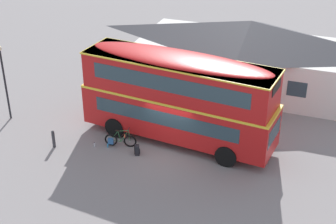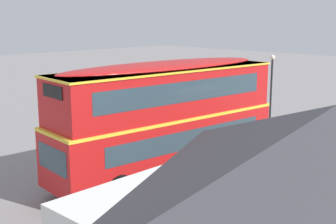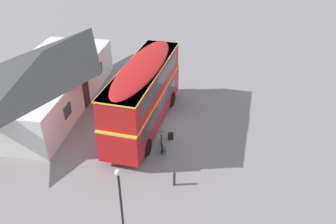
# 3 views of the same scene
# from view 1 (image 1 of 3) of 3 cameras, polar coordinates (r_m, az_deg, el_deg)

# --- Properties ---
(ground_plane) EXTENTS (120.00, 120.00, 0.00)m
(ground_plane) POSITION_cam_1_polar(r_m,az_deg,el_deg) (25.72, 0.07, -4.44)
(ground_plane) COLOR gray
(double_decker_bus) EXTENTS (10.37, 3.38, 4.79)m
(double_decker_bus) POSITION_cam_1_polar(r_m,az_deg,el_deg) (25.40, 1.18, 1.96)
(double_decker_bus) COLOR black
(double_decker_bus) RESTS_ON ground
(touring_bicycle) EXTENTS (1.66, 0.70, 1.05)m
(touring_bicycle) POSITION_cam_1_polar(r_m,az_deg,el_deg) (26.02, -5.57, -3.21)
(touring_bicycle) COLOR black
(touring_bicycle) RESTS_ON ground
(backpack_on_ground) EXTENTS (0.36, 0.39, 0.56)m
(backpack_on_ground) POSITION_cam_1_polar(r_m,az_deg,el_deg) (25.33, -3.54, -4.28)
(backpack_on_ground) COLOR black
(backpack_on_ground) RESTS_ON ground
(water_bottle_clear_plastic) EXTENTS (0.07, 0.07, 0.25)m
(water_bottle_clear_plastic) POSITION_cam_1_polar(r_m,az_deg,el_deg) (26.28, -8.38, -3.69)
(water_bottle_clear_plastic) COLOR silver
(water_bottle_clear_plastic) RESTS_ON ground
(water_bottle_blue_sports) EXTENTS (0.07, 0.07, 0.25)m
(water_bottle_blue_sports) POSITION_cam_1_polar(r_m,az_deg,el_deg) (26.12, -6.88, -3.80)
(water_bottle_blue_sports) COLOR #338CBF
(water_bottle_blue_sports) RESTS_ON ground
(pub_building) EXTENTS (14.30, 6.53, 4.37)m
(pub_building) POSITION_cam_1_polar(r_m,az_deg,el_deg) (32.20, 9.21, 6.60)
(pub_building) COLOR silver
(pub_building) RESTS_ON ground
(street_lamp) EXTENTS (0.28, 0.28, 4.40)m
(street_lamp) POSITION_cam_1_polar(r_m,az_deg,el_deg) (28.95, -18.22, 4.09)
(street_lamp) COLOR black
(street_lamp) RESTS_ON ground
(kerb_bollard) EXTENTS (0.16, 0.16, 0.97)m
(kerb_bollard) POSITION_cam_1_polar(r_m,az_deg,el_deg) (26.45, -12.92, -2.97)
(kerb_bollard) COLOR #333338
(kerb_bollard) RESTS_ON ground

